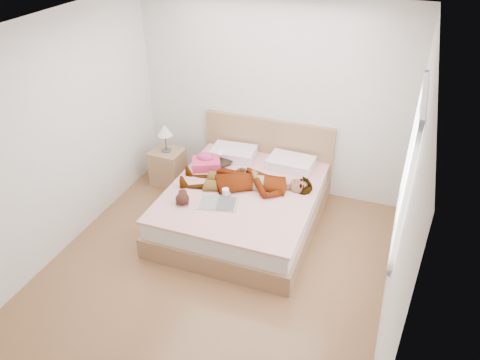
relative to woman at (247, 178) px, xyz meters
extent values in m
plane|color=#4B3017|center=(-0.02, -1.04, -0.62)|extent=(4.00, 4.00, 0.00)
imported|color=white|center=(0.00, 0.00, 0.00)|extent=(1.71, 0.95, 0.22)
ellipsoid|color=black|center=(-0.57, 0.45, -0.07)|extent=(0.58, 0.65, 0.08)
cube|color=silver|center=(-0.50, 0.40, 0.05)|extent=(0.06, 0.09, 0.05)
plane|color=white|center=(-0.02, -1.04, 1.98)|extent=(4.00, 4.00, 0.00)
plane|color=silver|center=(-0.02, 0.96, 0.68)|extent=(3.60, 0.00, 3.60)
plane|color=silver|center=(-0.02, -3.04, 0.68)|extent=(3.60, 0.00, 3.60)
plane|color=silver|center=(-1.82, -1.04, 0.68)|extent=(0.00, 4.00, 4.00)
plane|color=silver|center=(1.78, -1.04, 0.68)|extent=(0.00, 4.00, 4.00)
cube|color=white|center=(1.76, -0.74, 0.88)|extent=(0.02, 1.10, 1.30)
cube|color=silver|center=(1.76, -1.32, 0.88)|extent=(0.04, 0.06, 1.42)
cube|color=silver|center=(1.76, -0.16, 0.88)|extent=(0.04, 0.06, 1.42)
cube|color=silver|center=(1.76, -0.74, 0.20)|extent=(0.04, 1.22, 0.06)
cube|color=silver|center=(1.76, -0.74, 1.56)|extent=(0.04, 1.22, 0.06)
cube|color=silver|center=(1.75, -0.74, 0.88)|extent=(0.03, 0.04, 1.30)
cube|color=brown|center=(-0.02, -0.09, -0.49)|extent=(1.78, 2.08, 0.26)
cube|color=silver|center=(-0.02, -0.09, -0.25)|extent=(1.70, 2.00, 0.22)
cube|color=silver|center=(-0.02, -0.09, -0.13)|extent=(1.74, 2.04, 0.03)
cube|color=brown|center=(-0.02, 0.92, -0.12)|extent=(1.80, 0.07, 1.00)
cube|color=white|center=(-0.42, 0.63, -0.05)|extent=(0.61, 0.44, 0.13)
cube|color=white|center=(0.38, 0.63, -0.05)|extent=(0.60, 0.43, 0.13)
cube|color=#E53E6D|center=(-0.65, 0.23, -0.05)|extent=(0.45, 0.42, 0.12)
ellipsoid|color=#F0417E|center=(-0.68, 0.28, 0.02)|extent=(0.23, 0.18, 0.11)
cube|color=silver|center=(-0.19, -0.48, -0.10)|extent=(0.50, 0.39, 0.01)
cube|color=white|center=(-0.30, -0.51, -0.10)|extent=(0.28, 0.34, 0.02)
cube|color=black|center=(-0.07, -0.46, -0.10)|extent=(0.28, 0.34, 0.02)
cylinder|color=white|center=(-0.16, -0.29, -0.07)|extent=(0.10, 0.10, 0.09)
torus|color=white|center=(-0.12, -0.30, -0.06)|extent=(0.07, 0.03, 0.07)
cylinder|color=black|center=(-0.16, -0.29, -0.03)|extent=(0.09, 0.09, 0.00)
ellipsoid|color=black|center=(-0.56, -0.62, -0.04)|extent=(0.21, 0.23, 0.13)
ellipsoid|color=#EEE2C6|center=(-0.56, -0.63, -0.03)|extent=(0.11, 0.12, 0.07)
sphere|color=black|center=(-0.60, -0.53, -0.03)|extent=(0.10, 0.10, 0.10)
sphere|color=pink|center=(-0.65, -0.51, -0.01)|extent=(0.04, 0.04, 0.04)
sphere|color=pink|center=(-0.58, -0.48, -0.01)|extent=(0.04, 0.04, 0.04)
ellipsoid|color=black|center=(-0.60, -0.68, -0.07)|extent=(0.06, 0.07, 0.03)
ellipsoid|color=black|center=(-0.49, -0.63, -0.07)|extent=(0.06, 0.07, 0.03)
cube|color=olive|center=(-1.34, 0.45, -0.36)|extent=(0.44, 0.39, 0.52)
cylinder|color=#4B4B4B|center=(-1.34, 0.45, -0.10)|extent=(0.14, 0.14, 0.02)
cylinder|color=#444444|center=(-1.34, 0.45, 0.04)|extent=(0.02, 0.02, 0.26)
cone|color=white|center=(-1.34, 0.45, 0.21)|extent=(0.22, 0.22, 0.15)
camera|label=1|loc=(1.61, -4.55, 2.95)|focal=35.00mm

